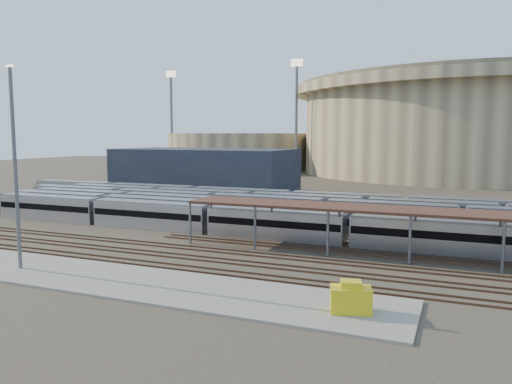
{
  "coord_description": "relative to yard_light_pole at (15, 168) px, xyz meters",
  "views": [
    {
      "loc": [
        22.43,
        -50.85,
        13.13
      ],
      "look_at": [
        -3.77,
        12.0,
        5.43
      ],
      "focal_mm": 35.0,
      "sensor_mm": 36.0,
      "label": 1
    }
  ],
  "objects": [
    {
      "name": "ground",
      "position": [
        17.38,
        15.58,
        -10.06
      ],
      "size": [
        420.0,
        420.0,
        0.0
      ],
      "primitive_type": "plane",
      "color": "#383026",
      "rests_on": "ground"
    },
    {
      "name": "apron",
      "position": [
        12.38,
        0.58,
        -9.96
      ],
      "size": [
        50.0,
        9.0,
        0.2
      ],
      "primitive_type": "cube",
      "color": "gray",
      "rests_on": "ground"
    },
    {
      "name": "subway_trains",
      "position": [
        23.15,
        34.08,
        -8.26
      ],
      "size": [
        126.42,
        23.9,
        3.6
      ],
      "color": "silver",
      "rests_on": "ground"
    },
    {
      "name": "inspection_shed",
      "position": [
        39.38,
        19.58,
        -5.08
      ],
      "size": [
        60.3,
        6.0,
        5.3
      ],
      "color": "#5D5D62",
      "rests_on": "ground"
    },
    {
      "name": "empty_tracks",
      "position": [
        17.38,
        10.58,
        -9.97
      ],
      "size": [
        170.0,
        9.62,
        0.18
      ],
      "color": "#4C3323",
      "rests_on": "ground"
    },
    {
      "name": "stadium",
      "position": [
        42.38,
        155.58,
        6.41
      ],
      "size": [
        124.0,
        124.0,
        32.5
      ],
      "color": "tan",
      "rests_on": "ground"
    },
    {
      "name": "secondary_arena",
      "position": [
        -42.62,
        145.58,
        -3.06
      ],
      "size": [
        56.0,
        56.0,
        14.0
      ],
      "primitive_type": "cylinder",
      "color": "tan",
      "rests_on": "ground"
    },
    {
      "name": "service_building",
      "position": [
        -17.62,
        70.58,
        -5.06
      ],
      "size": [
        42.0,
        20.0,
        10.0
      ],
      "primitive_type": "cube",
      "color": "#1E232D",
      "rests_on": "ground"
    },
    {
      "name": "floodlight_0",
      "position": [
        -12.62,
        125.58,
        10.59
      ],
      "size": [
        4.0,
        1.0,
        38.4
      ],
      "color": "#5D5D62",
      "rests_on": "ground"
    },
    {
      "name": "floodlight_1",
      "position": [
        -67.62,
        135.58,
        10.59
      ],
      "size": [
        4.0,
        1.0,
        38.4
      ],
      "color": "#5D5D62",
      "rests_on": "ground"
    },
    {
      "name": "floodlight_3",
      "position": [
        7.38,
        175.58,
        10.59
      ],
      "size": [
        4.0,
        1.0,
        38.4
      ],
      "color": "#5D5D62",
      "rests_on": "ground"
    },
    {
      "name": "yard_light_pole",
      "position": [
        0.0,
        0.0,
        0.0
      ],
      "size": [
        0.81,
        0.36,
        19.55
      ],
      "color": "#5D5D62",
      "rests_on": "apron"
    },
    {
      "name": "yellow_equipment",
      "position": [
        32.57,
        0.27,
        -8.93
      ],
      "size": [
        3.37,
        2.61,
        1.86
      ],
      "primitive_type": "cube",
      "rotation": [
        0.0,
        0.0,
        0.28
      ],
      "color": "gold",
      "rests_on": "apron"
    }
  ]
}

